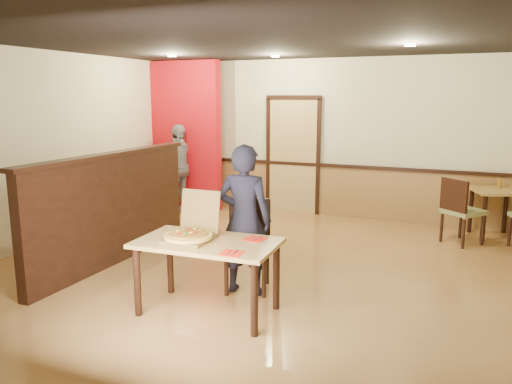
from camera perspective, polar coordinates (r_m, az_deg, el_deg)
floor at (r=6.07m, az=0.63°, el=-9.82°), size 7.00×7.00×0.00m
ceiling at (r=5.71m, az=0.69°, el=17.47°), size 7.00×7.00×0.00m
wall_back at (r=9.04m, az=9.20°, el=6.04°), size 7.00×0.00×7.00m
wall_left at (r=7.75m, az=-24.08°, el=4.44°), size 0.00×7.00×7.00m
wainscot_back at (r=9.14m, az=8.97°, el=0.09°), size 7.00×0.04×0.90m
chair_rail_back at (r=9.04m, az=9.03°, el=2.99°), size 7.00×0.06×0.06m
back_door at (r=9.26m, az=4.26°, el=4.09°), size 0.90×0.06×2.10m
booth_partition at (r=6.69m, az=-16.08°, el=-1.70°), size 0.20×3.10×1.44m
red_accent_panel at (r=9.70m, az=-8.51°, el=6.39°), size 1.60×0.20×2.78m
spot_a at (r=8.36m, az=-9.59°, el=15.11°), size 0.14×0.14×0.02m
spot_b at (r=8.32m, az=2.21°, el=15.28°), size 0.14×0.14×0.02m
spot_c at (r=6.82m, az=17.22°, el=15.77°), size 0.14×0.14×0.02m
main_table at (r=4.99m, az=-5.57°, el=-6.79°), size 1.43×0.86×0.75m
diner_chair at (r=5.64m, az=-0.90°, el=-5.58°), size 0.62×0.62×1.00m
side_chair_left at (r=7.86m, az=22.30°, el=-1.75°), size 0.68×0.68×0.98m
side_table at (r=8.46m, az=25.76°, el=-0.90°), size 0.89×0.89×0.75m
diner at (r=5.42m, az=-1.32°, el=-3.21°), size 0.64×0.45×1.65m
passerby at (r=9.47m, az=-8.85°, el=2.72°), size 0.58×1.02×1.63m
pizza_box at (r=5.02m, az=-7.47°, el=-4.73°), size 0.45×0.52×0.46m
pizza at (r=4.98m, az=-7.73°, el=-4.98°), size 0.62×0.62×0.03m
napkin_near at (r=4.56m, az=-2.83°, el=-6.99°), size 0.21×0.21×0.01m
napkin_far at (r=4.99m, az=-0.13°, el=-5.39°), size 0.22×0.22×0.01m
condiment at (r=8.56m, az=26.10°, el=0.92°), size 0.06×0.06×0.15m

